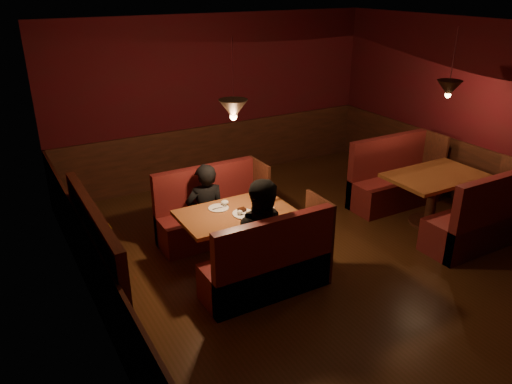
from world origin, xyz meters
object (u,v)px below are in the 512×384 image
second_table (434,187)px  main_table (236,223)px  second_bench_far (393,183)px  diner_b (267,223)px  main_bench_near (270,269)px  main_bench_far (212,216)px  second_bench_near (481,224)px  diner_a (205,193)px

second_table → main_table: bearing=172.1°
second_bench_far → diner_b: 3.26m
main_table → second_bench_far: size_ratio=0.90×
main_bench_near → second_table: bearing=6.9°
main_bench_far → second_table: bearing=-21.8°
main_bench_near → second_bench_near: 3.12m
second_bench_far → diner_b: diner_b is taller
main_bench_near → second_table: size_ratio=1.09×
main_bench_far → second_table: size_ratio=1.09×
diner_a → diner_b: (0.17, -1.33, 0.09)m
second_bench_near → second_bench_far: bearing=90.0°
main_table → diner_a: bearing=99.6°
second_table → second_bench_near: (0.03, -0.84, -0.23)m
second_table → diner_a: bearing=160.7°
second_bench_near → diner_b: bearing=168.4°
main_table → diner_a: (-0.12, 0.68, 0.19)m
main_bench_far → main_bench_near: 1.59m
second_bench_far → second_bench_near: (0.00, -1.68, 0.00)m
main_bench_near → diner_b: 0.55m
main_bench_near → main_bench_far: bearing=90.0°
second_bench_far → second_bench_near: size_ratio=1.00×
main_table → second_table: main_table is taller
main_bench_far → second_bench_near: second_bench_near is taller
second_bench_near → diner_a: 3.78m
main_table → second_bench_far: second_bench_far is taller
main_table → second_bench_far: bearing=7.7°
main_bench_far → diner_b: 1.53m
main_bench_far → main_bench_near: size_ratio=1.00×
diner_a → diner_b: 1.35m
main_table → main_bench_far: 0.83m
main_bench_far → main_bench_near: (0.00, -1.59, 0.00)m
diner_a → diner_b: diner_b is taller
second_table → main_bench_far: bearing=158.2°
main_bench_far → second_bench_far: second_bench_far is taller
second_table → second_bench_far: (0.03, 0.84, -0.23)m
second_table → diner_a: diner_a is taller
main_table → second_bench_near: size_ratio=0.90×
main_table → main_bench_far: size_ratio=0.91×
main_table → second_bench_near: bearing=-22.3°
second_bench_near → diner_b: size_ratio=0.91×
main_bench_far → second_bench_near: 3.71m
main_bench_near → diner_a: (-0.13, 1.48, 0.43)m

